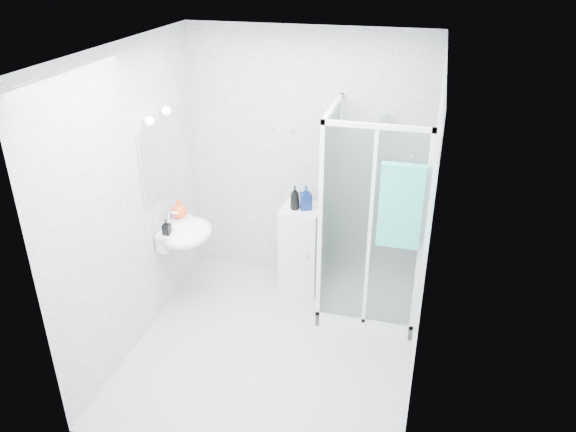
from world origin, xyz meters
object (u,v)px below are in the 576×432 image
(shower_enclosure, at_px, (362,271))
(hand_towel, at_px, (401,204))
(soap_dispenser_black, at_px, (167,227))
(shampoo_bottle_a, at_px, (295,198))
(wall_basin, at_px, (184,233))
(shampoo_bottle_b, at_px, (306,197))
(storage_cabinet, at_px, (301,249))
(soap_dispenser_orange, at_px, (179,209))

(shower_enclosure, distance_m, hand_towel, 1.05)
(hand_towel, relative_size, soap_dispenser_black, 4.98)
(shampoo_bottle_a, bearing_deg, wall_basin, -151.12)
(shower_enclosure, relative_size, shampoo_bottle_b, 8.26)
(storage_cabinet, xyz_separation_m, shampoo_bottle_b, (0.05, -0.01, 0.58))
(shower_enclosure, height_order, soap_dispenser_black, shower_enclosure)
(soap_dispenser_orange, distance_m, soap_dispenser_black, 0.35)
(shampoo_bottle_a, height_order, shampoo_bottle_b, same)
(wall_basin, bearing_deg, shampoo_bottle_a, 28.88)
(storage_cabinet, distance_m, shampoo_bottle_b, 0.58)
(shower_enclosure, height_order, shampoo_bottle_b, shower_enclosure)
(shampoo_bottle_a, xyz_separation_m, soap_dispenser_black, (-1.03, -0.70, -0.10))
(shower_enclosure, relative_size, storage_cabinet, 2.18)
(shampoo_bottle_a, distance_m, soap_dispenser_orange, 1.12)
(shampoo_bottle_b, bearing_deg, shower_enclosure, -21.13)
(shower_enclosure, bearing_deg, soap_dispenser_orange, -175.21)
(storage_cabinet, relative_size, soap_dispenser_black, 6.12)
(hand_towel, distance_m, soap_dispenser_black, 2.10)
(storage_cabinet, height_order, shampoo_bottle_a, shampoo_bottle_a)
(shower_enclosure, xyz_separation_m, storage_cabinet, (-0.66, 0.24, 0.01))
(shampoo_bottle_b, bearing_deg, soap_dispenser_black, -147.07)
(wall_basin, distance_m, hand_towel, 2.05)
(shower_enclosure, bearing_deg, storage_cabinet, 159.66)
(shower_enclosure, bearing_deg, soap_dispenser_black, -164.12)
(soap_dispenser_orange, bearing_deg, hand_towel, -6.92)
(soap_dispenser_black, bearing_deg, shampoo_bottle_b, 32.93)
(shampoo_bottle_a, xyz_separation_m, soap_dispenser_orange, (-1.06, -0.35, -0.08))
(shampoo_bottle_b, height_order, soap_dispenser_black, shampoo_bottle_b)
(wall_basin, relative_size, storage_cabinet, 0.61)
(wall_basin, height_order, storage_cabinet, wall_basin)
(soap_dispenser_orange, bearing_deg, soap_dispenser_black, -85.07)
(storage_cabinet, distance_m, hand_towel, 1.48)
(shower_enclosure, distance_m, shampoo_bottle_a, 0.95)
(wall_basin, xyz_separation_m, storage_cabinet, (1.00, 0.56, -0.34))
(wall_basin, height_order, shampoo_bottle_b, shampoo_bottle_b)
(hand_towel, bearing_deg, shower_enclosure, 128.20)
(hand_towel, bearing_deg, shampoo_bottle_a, 149.50)
(shampoo_bottle_a, xyz_separation_m, shampoo_bottle_b, (0.10, 0.03, 0.00))
(storage_cabinet, xyz_separation_m, soap_dispenser_black, (-1.08, -0.74, 0.48))
(shower_enclosure, bearing_deg, hand_towel, -51.80)
(shampoo_bottle_b, bearing_deg, shampoo_bottle_a, -162.61)
(wall_basin, relative_size, shampoo_bottle_b, 2.31)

